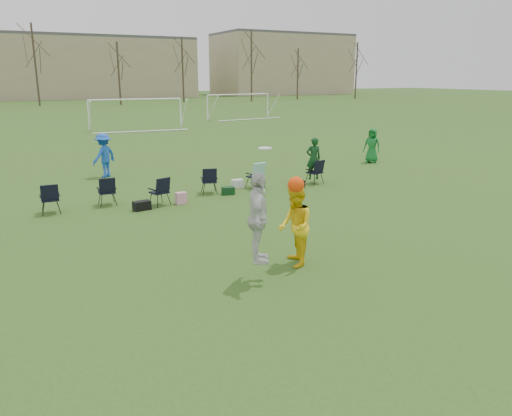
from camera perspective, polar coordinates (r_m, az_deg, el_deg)
ground at (r=11.28m, az=8.36°, el=-7.25°), size 260.00×260.00×0.00m
fielder_blue at (r=22.32m, az=-16.99°, el=5.78°), size 1.39×1.28×1.88m
fielder_green_far at (r=25.69m, az=13.12°, el=6.96°), size 0.91×0.99×1.70m
center_contest at (r=10.79m, az=2.69°, el=-1.60°), size 2.15×1.63×2.84m
sideline_setup at (r=18.27m, az=-4.85°, el=3.20°), size 10.62×1.96×1.84m
goal_mid at (r=41.75m, az=-13.58°, el=11.33°), size 7.40×0.63×2.46m
goal_right at (r=51.51m, az=-1.99°, el=12.32°), size 7.35×1.14×2.46m
tree_line at (r=78.53m, az=-23.58°, el=14.33°), size 110.28×3.28×11.40m
building_row at (r=105.23m, az=-21.20°, el=14.89°), size 126.00×16.00×13.00m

